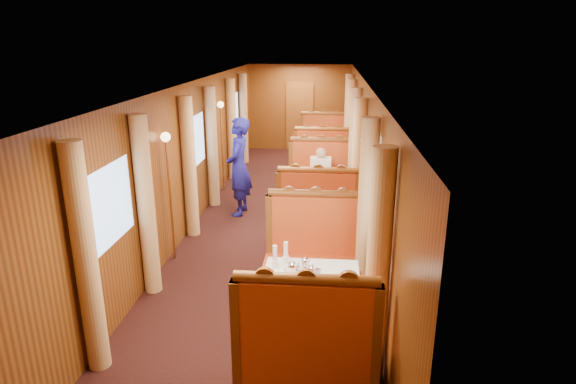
# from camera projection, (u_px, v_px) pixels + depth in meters

# --- Properties ---
(floor) EXTENTS (3.00, 12.00, 0.01)m
(floor) POSITION_uv_depth(u_px,v_px,m) (278.00, 220.00, 8.90)
(floor) COLOR black
(floor) RESTS_ON ground
(ceiling) EXTENTS (3.00, 12.00, 0.01)m
(ceiling) POSITION_uv_depth(u_px,v_px,m) (277.00, 82.00, 8.14)
(ceiling) COLOR silver
(ceiling) RESTS_ON wall_left
(wall_far) EXTENTS (3.00, 0.01, 2.50)m
(wall_far) POSITION_uv_depth(u_px,v_px,m) (300.00, 108.00, 14.21)
(wall_far) COLOR brown
(wall_far) RESTS_ON floor
(wall_left) EXTENTS (0.01, 12.00, 2.50)m
(wall_left) POSITION_uv_depth(u_px,v_px,m) (195.00, 153.00, 8.64)
(wall_left) COLOR brown
(wall_left) RESTS_ON floor
(wall_right) EXTENTS (0.01, 12.00, 2.50)m
(wall_right) POSITION_uv_depth(u_px,v_px,m) (363.00, 156.00, 8.39)
(wall_right) COLOR brown
(wall_right) RESTS_ON floor
(doorway_far) EXTENTS (0.80, 0.04, 2.00)m
(doorway_far) POSITION_uv_depth(u_px,v_px,m) (300.00, 116.00, 14.26)
(doorway_far) COLOR brown
(doorway_far) RESTS_ON floor
(table_near) EXTENTS (1.05, 0.72, 0.75)m
(table_near) POSITION_uv_depth(u_px,v_px,m) (311.00, 303.00, 5.40)
(table_near) COLOR white
(table_near) RESTS_ON floor
(banquette_near_fwd) EXTENTS (1.30, 0.55, 1.34)m
(banquette_near_fwd) POSITION_uv_depth(u_px,v_px,m) (306.00, 356.00, 4.42)
(banquette_near_fwd) COLOR #B62714
(banquette_near_fwd) RESTS_ON floor
(banquette_near_aft) EXTENTS (1.30, 0.55, 1.34)m
(banquette_near_aft) POSITION_uv_depth(u_px,v_px,m) (314.00, 259.00, 6.35)
(banquette_near_aft) COLOR #B62714
(banquette_near_aft) RESTS_ON floor
(table_mid) EXTENTS (1.05, 0.72, 0.75)m
(table_mid) POSITION_uv_depth(u_px,v_px,m) (319.00, 202.00, 8.72)
(table_mid) COLOR white
(table_mid) RESTS_ON floor
(banquette_mid_fwd) EXTENTS (1.30, 0.55, 1.34)m
(banquette_mid_fwd) POSITION_uv_depth(u_px,v_px,m) (317.00, 220.00, 7.74)
(banquette_mid_fwd) COLOR #B62714
(banquette_mid_fwd) RESTS_ON floor
(banquette_mid_aft) EXTENTS (1.30, 0.55, 1.34)m
(banquette_mid_aft) POSITION_uv_depth(u_px,v_px,m) (321.00, 183.00, 9.67)
(banquette_mid_aft) COLOR #B62714
(banquette_mid_aft) RESTS_ON floor
(table_far) EXTENTS (1.05, 0.72, 0.75)m
(table_far) POSITION_uv_depth(u_px,v_px,m) (323.00, 157.00, 12.04)
(table_far) COLOR white
(table_far) RESTS_ON floor
(banquette_far_fwd) EXTENTS (1.30, 0.55, 1.34)m
(banquette_far_fwd) POSITION_uv_depth(u_px,v_px,m) (322.00, 165.00, 11.06)
(banquette_far_fwd) COLOR #B62714
(banquette_far_fwd) RESTS_ON floor
(banquette_far_aft) EXTENTS (1.30, 0.55, 1.34)m
(banquette_far_aft) POSITION_uv_depth(u_px,v_px,m) (324.00, 146.00, 12.99)
(banquette_far_aft) COLOR #B62714
(banquette_far_aft) RESTS_ON floor
(tea_tray) EXTENTS (0.38, 0.32, 0.01)m
(tea_tray) POSITION_uv_depth(u_px,v_px,m) (304.00, 272.00, 5.28)
(tea_tray) COLOR silver
(tea_tray) RESTS_ON table_near
(teapot_left) EXTENTS (0.18, 0.14, 0.13)m
(teapot_left) POSITION_uv_depth(u_px,v_px,m) (293.00, 271.00, 5.17)
(teapot_left) COLOR silver
(teapot_left) RESTS_ON tea_tray
(teapot_right) EXTENTS (0.17, 0.14, 0.12)m
(teapot_right) POSITION_uv_depth(u_px,v_px,m) (312.00, 274.00, 5.13)
(teapot_right) COLOR silver
(teapot_right) RESTS_ON tea_tray
(teapot_back) EXTENTS (0.18, 0.15, 0.13)m
(teapot_back) POSITION_uv_depth(u_px,v_px,m) (305.00, 266.00, 5.30)
(teapot_back) COLOR silver
(teapot_back) RESTS_ON tea_tray
(fruit_plate) EXTENTS (0.21, 0.21, 0.05)m
(fruit_plate) POSITION_uv_depth(u_px,v_px,m) (340.00, 278.00, 5.12)
(fruit_plate) COLOR white
(fruit_plate) RESTS_ON table_near
(cup_inboard) EXTENTS (0.08, 0.08, 0.26)m
(cup_inboard) POSITION_uv_depth(u_px,v_px,m) (275.00, 259.00, 5.38)
(cup_inboard) COLOR white
(cup_inboard) RESTS_ON table_near
(cup_outboard) EXTENTS (0.08, 0.08, 0.26)m
(cup_outboard) POSITION_uv_depth(u_px,v_px,m) (286.00, 255.00, 5.47)
(cup_outboard) COLOR white
(cup_outboard) RESTS_ON table_near
(rose_vase_mid) EXTENTS (0.06, 0.06, 0.36)m
(rose_vase_mid) POSITION_uv_depth(u_px,v_px,m) (318.00, 173.00, 8.54)
(rose_vase_mid) COLOR silver
(rose_vase_mid) RESTS_ON table_mid
(rose_vase_far) EXTENTS (0.06, 0.06, 0.36)m
(rose_vase_far) POSITION_uv_depth(u_px,v_px,m) (324.00, 135.00, 11.85)
(rose_vase_far) COLOR silver
(rose_vase_far) RESTS_ON table_far
(window_left_near) EXTENTS (0.01, 1.20, 0.90)m
(window_left_near) POSITION_uv_depth(u_px,v_px,m) (108.00, 207.00, 5.26)
(window_left_near) COLOR #88ADDC
(window_left_near) RESTS_ON wall_left
(curtain_left_near_a) EXTENTS (0.22, 0.22, 2.35)m
(curtain_left_near_a) POSITION_uv_depth(u_px,v_px,m) (86.00, 261.00, 4.59)
(curtain_left_near_a) COLOR tan
(curtain_left_near_a) RESTS_ON floor
(curtain_left_near_b) EXTENTS (0.22, 0.22, 2.35)m
(curtain_left_near_b) POSITION_uv_depth(u_px,v_px,m) (146.00, 207.00, 6.07)
(curtain_left_near_b) COLOR tan
(curtain_left_near_b) RESTS_ON floor
(window_right_near) EXTENTS (0.01, 1.20, 0.90)m
(window_right_near) POSITION_uv_depth(u_px,v_px,m) (383.00, 215.00, 5.01)
(window_right_near) COLOR #88ADDC
(window_right_near) RESTS_ON wall_right
(curtain_right_near_a) EXTENTS (0.22, 0.22, 2.35)m
(curtain_right_near_a) POSITION_uv_depth(u_px,v_px,m) (378.00, 273.00, 4.36)
(curtain_right_near_a) COLOR tan
(curtain_right_near_a) RESTS_ON floor
(curtain_right_near_b) EXTENTS (0.22, 0.22, 2.35)m
(curtain_right_near_b) POSITION_uv_depth(u_px,v_px,m) (366.00, 214.00, 5.84)
(curtain_right_near_b) COLOR tan
(curtain_right_near_b) RESTS_ON floor
(window_left_mid) EXTENTS (0.01, 1.20, 0.90)m
(window_left_mid) POSITION_uv_depth(u_px,v_px,m) (195.00, 142.00, 8.58)
(window_left_mid) COLOR #88ADDC
(window_left_mid) RESTS_ON wall_left
(curtain_left_mid_a) EXTENTS (0.22, 0.22, 2.35)m
(curtain_left_mid_a) POSITION_uv_depth(u_px,v_px,m) (189.00, 168.00, 7.92)
(curtain_left_mid_a) COLOR tan
(curtain_left_mid_a) RESTS_ON floor
(curtain_left_mid_b) EXTENTS (0.22, 0.22, 2.35)m
(curtain_left_mid_b) POSITION_uv_depth(u_px,v_px,m) (212.00, 147.00, 9.40)
(curtain_left_mid_b) COLOR tan
(curtain_left_mid_b) RESTS_ON floor
(window_right_mid) EXTENTS (0.01, 1.20, 0.90)m
(window_right_mid) POSITION_uv_depth(u_px,v_px,m) (363.00, 145.00, 8.33)
(window_right_mid) COLOR #88ADDC
(window_right_mid) RESTS_ON wall_right
(curtain_right_mid_a) EXTENTS (0.22, 0.22, 2.35)m
(curtain_right_mid_a) POSITION_uv_depth(u_px,v_px,m) (358.00, 172.00, 7.68)
(curtain_right_mid_a) COLOR tan
(curtain_right_mid_a) RESTS_ON floor
(curtain_right_mid_b) EXTENTS (0.22, 0.22, 2.35)m
(curtain_right_mid_b) POSITION_uv_depth(u_px,v_px,m) (354.00, 150.00, 9.16)
(curtain_right_mid_b) COLOR tan
(curtain_right_mid_b) RESTS_ON floor
(window_left_far) EXTENTS (0.01, 1.20, 0.90)m
(window_left_far) POSITION_uv_depth(u_px,v_px,m) (233.00, 113.00, 11.90)
(window_left_far) COLOR #88ADDC
(window_left_far) RESTS_ON wall_left
(curtain_left_far_a) EXTENTS (0.22, 0.22, 2.35)m
(curtain_left_far_a) POSITION_uv_depth(u_px,v_px,m) (232.00, 130.00, 11.24)
(curtain_left_far_a) COLOR tan
(curtain_left_far_a) RESTS_ON floor
(curtain_left_far_b) EXTENTS (0.22, 0.22, 2.35)m
(curtain_left_far_b) POSITION_uv_depth(u_px,v_px,m) (243.00, 119.00, 12.72)
(curtain_left_far_b) COLOR tan
(curtain_left_far_b) RESTS_ON floor
(window_right_far) EXTENTS (0.01, 1.20, 0.90)m
(window_right_far) POSITION_uv_depth(u_px,v_px,m) (354.00, 114.00, 11.65)
(window_right_far) COLOR #88ADDC
(window_right_far) RESTS_ON wall_right
(curtain_right_far_a) EXTENTS (0.22, 0.22, 2.35)m
(curtain_right_far_a) POSITION_uv_depth(u_px,v_px,m) (350.00, 131.00, 11.00)
(curtain_right_far_a) COLOR tan
(curtain_right_far_a) RESTS_ON floor
(curtain_right_far_b) EXTENTS (0.22, 0.22, 2.35)m
(curtain_right_far_b) POSITION_uv_depth(u_px,v_px,m) (348.00, 120.00, 12.48)
(curtain_right_far_b) COLOR tan
(curtain_right_far_b) RESTS_ON floor
(sconce_left_fore) EXTENTS (0.14, 0.14, 1.95)m
(sconce_left_fore) POSITION_uv_depth(u_px,v_px,m) (168.00, 171.00, 6.93)
(sconce_left_fore) COLOR #BF8C3F
(sconce_left_fore) RESTS_ON floor
(sconce_right_fore) EXTENTS (0.14, 0.14, 1.95)m
(sconce_right_fore) POSITION_uv_depth(u_px,v_px,m) (364.00, 176.00, 6.70)
(sconce_right_fore) COLOR #BF8C3F
(sconce_right_fore) RESTS_ON floor
(sconce_left_aft) EXTENTS (0.14, 0.14, 1.95)m
(sconce_left_aft) POSITION_uv_depth(u_px,v_px,m) (221.00, 128.00, 10.25)
(sconce_left_aft) COLOR #BF8C3F
(sconce_left_aft) RESTS_ON floor
(sconce_right_aft) EXTENTS (0.14, 0.14, 1.95)m
(sconce_right_aft) POSITION_uv_depth(u_px,v_px,m) (353.00, 130.00, 10.02)
(sconce_right_aft) COLOR #BF8C3F
(sconce_right_aft) RESTS_ON floor
(steward) EXTENTS (0.46, 0.69, 1.84)m
(steward) POSITION_uv_depth(u_px,v_px,m) (239.00, 167.00, 8.95)
(steward) COLOR navy
(steward) RESTS_ON floor
(passenger) EXTENTS (0.40, 0.44, 0.76)m
(passenger) POSITION_uv_depth(u_px,v_px,m) (320.00, 172.00, 9.29)
(passenger) COLOR beige
(passenger) RESTS_ON banquette_mid_aft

